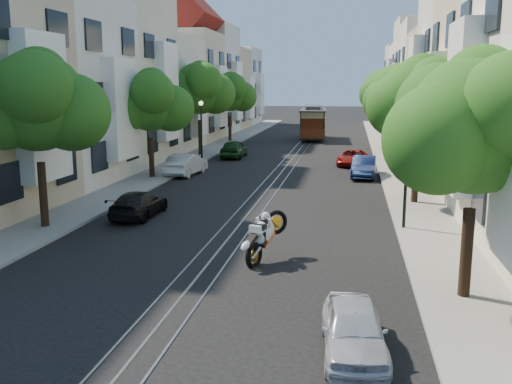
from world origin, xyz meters
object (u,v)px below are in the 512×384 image
at_px(tree_e_d, 390,91).
at_px(parked_car_e_far, 353,158).
at_px(tree_w_b, 151,103).
at_px(tree_w_c, 200,89).
at_px(parked_car_w_mid, 186,164).
at_px(lamp_east, 407,156).
at_px(tree_e_b, 421,100).
at_px(tree_w_a, 38,104).
at_px(tree_e_c, 400,98).
at_px(parked_car_w_far, 234,149).
at_px(tree_w_d, 230,93).
at_px(cable_car, 313,121).
at_px(sportbike_rider, 263,234).
at_px(tree_e_a, 478,128).
at_px(parked_car_e_near, 354,329).
at_px(parked_car_w_near, 139,204).
at_px(lamp_west, 201,121).
at_px(parked_car_e_mid, 364,167).

bearing_deg(tree_e_d, parked_car_e_far, -106.68).
xyz_separation_m(tree_w_b, tree_w_c, (0.00, 11.00, 0.67)).
bearing_deg(tree_w_c, tree_e_d, 22.62).
bearing_deg(parked_car_w_mid, lamp_east, 142.10).
relative_size(tree_w_b, tree_w_c, 0.88).
bearing_deg(parked_car_w_mid, parked_car_e_far, -143.37).
bearing_deg(tree_w_b, tree_e_d, 49.73).
height_order(tree_e_b, lamp_east, tree_e_b).
relative_size(tree_w_a, tree_w_b, 1.07).
distance_m(tree_e_c, tree_w_a, 23.05).
bearing_deg(parked_car_w_mid, parked_car_w_far, -91.59).
relative_size(tree_e_c, tree_w_d, 1.00).
height_order(tree_w_c, parked_car_w_mid, tree_w_c).
height_order(tree_w_c, cable_car, tree_w_c).
height_order(sportbike_rider, parked_car_w_far, sportbike_rider).
bearing_deg(parked_car_w_mid, tree_e_a, 130.99).
distance_m(tree_e_c, tree_w_c, 15.25).
bearing_deg(parked_car_e_near, parked_car_w_near, 124.27).
bearing_deg(tree_w_d, cable_car, 25.00).
height_order(tree_e_b, parked_car_e_near, tree_e_b).
bearing_deg(cable_car, tree_w_c, -120.09).
xyz_separation_m(tree_e_d, lamp_east, (-0.96, -26.98, -2.02)).
distance_m(parked_car_e_near, parked_car_w_far, 31.94).
relative_size(parked_car_e_far, parked_car_w_far, 0.98).
xyz_separation_m(tree_e_b, tree_e_d, (0.00, 22.00, 0.13)).
height_order(tree_e_a, tree_e_d, tree_e_d).
bearing_deg(tree_e_a, tree_w_c, 117.22).
xyz_separation_m(tree_w_c, lamp_west, (0.84, -2.98, -2.22)).
xyz_separation_m(tree_e_d, sportbike_rider, (-5.62, -31.66, -3.99)).
distance_m(tree_e_a, lamp_west, 28.51).
bearing_deg(parked_car_e_mid, lamp_east, -80.61).
xyz_separation_m(tree_w_d, parked_car_e_far, (11.54, -14.55, -4.07)).
distance_m(tree_w_c, parked_car_e_far, 12.90).
distance_m(tree_w_b, sportbike_rider, 17.45).
xyz_separation_m(parked_car_w_near, parked_car_w_far, (0.00, 19.68, 0.13)).
relative_size(tree_w_b, parked_car_w_near, 1.69).
height_order(tree_w_b, sportbike_rider, tree_w_b).
bearing_deg(lamp_west, tree_w_a, -92.40).
xyz_separation_m(tree_w_a, sportbike_rider, (8.78, -2.66, -3.85)).
bearing_deg(tree_e_b, parked_car_e_near, -100.47).
bearing_deg(tree_e_d, tree_w_b, -130.27).
bearing_deg(tree_e_a, tree_w_b, 130.27).
bearing_deg(tree_w_b, tree_e_b, -19.15).
distance_m(tree_w_c, parked_car_e_near, 33.84).
bearing_deg(parked_car_w_far, tree_e_b, 126.84).
bearing_deg(tree_w_d, parked_car_w_near, -85.02).
bearing_deg(tree_e_c, parked_car_e_far, 153.04).
distance_m(tree_e_a, parked_car_e_mid, 19.94).
relative_size(tree_e_a, tree_e_c, 0.96).
height_order(tree_w_d, parked_car_w_mid, tree_w_d).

